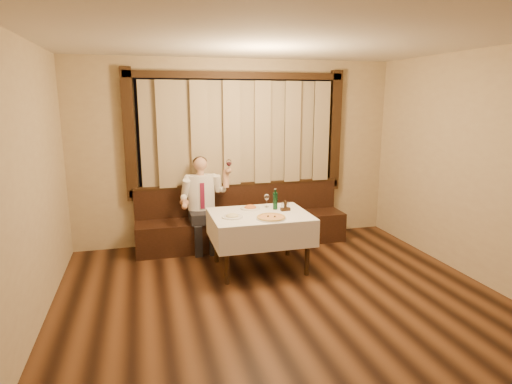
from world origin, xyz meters
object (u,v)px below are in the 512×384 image
object	(u,v)px
pasta_cream	(232,215)
seated_man	(202,197)
green_bottle	(275,201)
cruet_caddy	(285,207)
banquette	(242,224)
dining_table	(260,221)
pizza	(271,217)
pasta_red	(250,206)

from	to	relation	value
pasta_cream	seated_man	size ratio (longest dim) A/B	0.19
green_bottle	cruet_caddy	bearing A→B (deg)	-43.89
banquette	cruet_caddy	world-z (taller)	banquette
pasta_cream	green_bottle	bearing A→B (deg)	20.85
seated_man	banquette	bearing A→B (deg)	8.19
dining_table	pizza	bearing A→B (deg)	-76.03
banquette	pizza	world-z (taller)	banquette
cruet_caddy	seated_man	distance (m)	1.32
dining_table	cruet_caddy	distance (m)	0.40
pizza	seated_man	size ratio (longest dim) A/B	0.27
dining_table	banquette	bearing A→B (deg)	90.00
green_bottle	seated_man	world-z (taller)	seated_man
cruet_caddy	pasta_red	bearing A→B (deg)	149.86
pasta_cream	seated_man	bearing A→B (deg)	102.74
banquette	pizza	xyz separation A→B (m)	(0.07, -1.30, 0.46)
banquette	pizza	bearing A→B (deg)	-87.00
pasta_cream	cruet_caddy	bearing A→B (deg)	10.60
pasta_cream	green_bottle	distance (m)	0.69
dining_table	green_bottle	xyz separation A→B (m)	(0.26, 0.15, 0.23)
pasta_red	pizza	bearing A→B (deg)	-76.80
pizza	seated_man	world-z (taller)	seated_man
dining_table	seated_man	bearing A→B (deg)	123.46
pasta_red	pasta_cream	size ratio (longest dim) A/B	1.02
seated_man	pizza	bearing A→B (deg)	-60.41
pasta_cream	green_bottle	world-z (taller)	green_bottle
pizza	green_bottle	xyz separation A→B (m)	(0.19, 0.43, 0.10)
pasta_cream	seated_man	distance (m)	1.05
pasta_cream	seated_man	world-z (taller)	seated_man
dining_table	pasta_cream	bearing A→B (deg)	-166.93
pizza	pasta_red	bearing A→B (deg)	103.20
dining_table	green_bottle	size ratio (longest dim) A/B	4.45
pasta_red	green_bottle	size ratio (longest dim) A/B	0.94
pizza	seated_man	xyz separation A→B (m)	(-0.69, 1.21, 0.04)
banquette	pasta_red	size ratio (longest dim) A/B	11.92
pizza	green_bottle	distance (m)	0.48
pasta_red	pasta_cream	xyz separation A→B (m)	(-0.33, -0.36, -0.00)
banquette	cruet_caddy	bearing A→B (deg)	-69.47
pasta_cream	cruet_caddy	distance (m)	0.76
seated_man	cruet_caddy	bearing A→B (deg)	-41.99
banquette	green_bottle	bearing A→B (deg)	-73.58
banquette	pasta_red	xyz separation A→B (m)	(-0.06, -0.75, 0.48)
cruet_caddy	pizza	bearing A→B (deg)	-135.06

